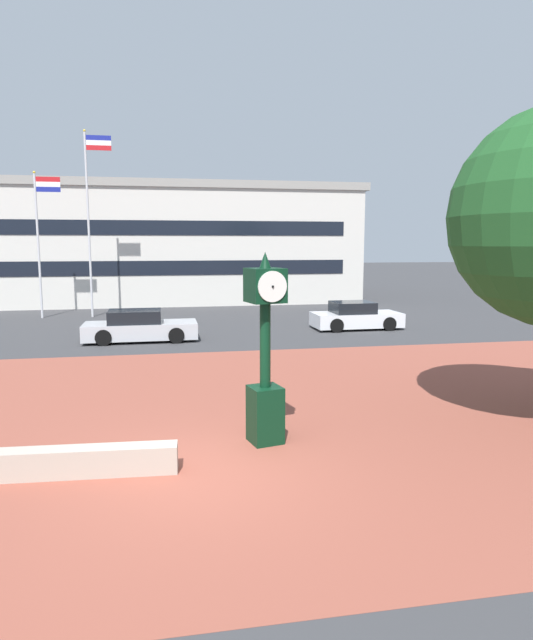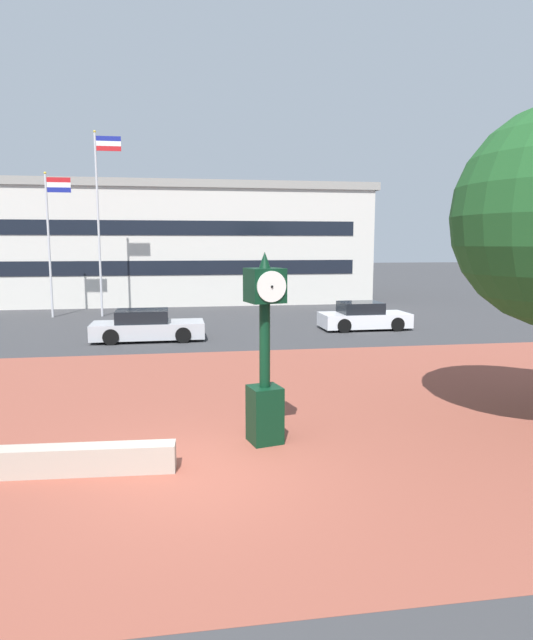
% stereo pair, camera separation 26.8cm
% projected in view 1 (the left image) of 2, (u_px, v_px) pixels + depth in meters
% --- Properties ---
extents(ground_plane, '(200.00, 200.00, 0.00)m').
position_uv_depth(ground_plane, '(198.00, 473.00, 9.54)').
color(ground_plane, '#38383A').
extents(plaza_brick_paving, '(44.00, 14.70, 0.01)m').
position_uv_depth(plaza_brick_paving, '(189.00, 415.00, 12.80)').
color(plaza_brick_paving, brown).
rests_on(plaza_brick_paving, ground).
extents(planter_wall, '(3.22, 0.58, 0.50)m').
position_uv_depth(planter_wall, '(84.00, 462.00, 9.42)').
color(planter_wall, '#ADA393').
rests_on(planter_wall, ground).
extents(street_clock, '(0.80, 0.84, 3.83)m').
position_uv_depth(street_clock, '(265.00, 357.00, 10.81)').
color(street_clock, black).
rests_on(street_clock, ground).
extents(car_street_near, '(4.12, 2.00, 1.28)m').
position_uv_depth(car_street_near, '(355.00, 317.00, 25.63)').
color(car_street_near, silver).
rests_on(car_street_near, ground).
extents(car_street_mid, '(4.58, 1.93, 1.28)m').
position_uv_depth(car_street_mid, '(139.00, 327.00, 22.44)').
color(car_street_mid, '#B7BABF').
rests_on(car_street_mid, ground).
extents(flagpole_primary, '(1.34, 0.14, 7.72)m').
position_uv_depth(flagpole_primary, '(40.00, 235.00, 28.84)').
color(flagpole_primary, silver).
rests_on(flagpole_primary, ground).
extents(flagpole_secondary, '(1.41, 0.14, 9.90)m').
position_uv_depth(flagpole_secondary, '(90.00, 213.00, 29.14)').
color(flagpole_secondary, silver).
rests_on(flagpole_secondary, ground).
extents(civic_building, '(29.55, 13.75, 7.91)m').
position_uv_depth(civic_building, '(144.00, 244.00, 40.02)').
color(civic_building, beige).
rests_on(civic_building, ground).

